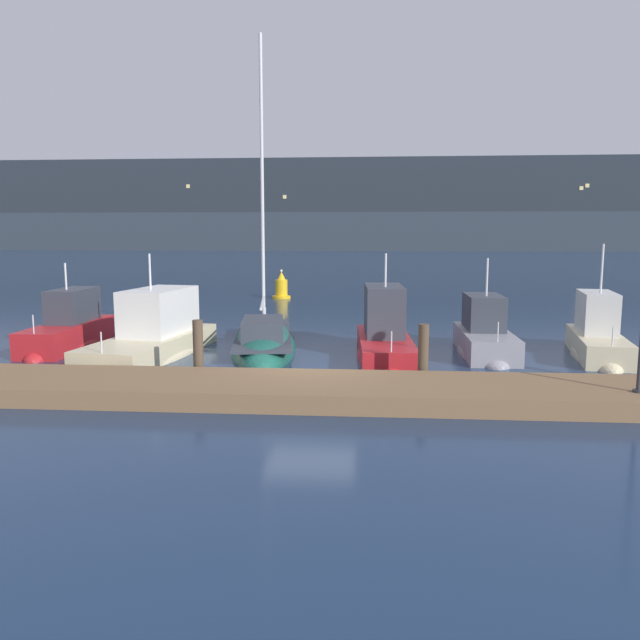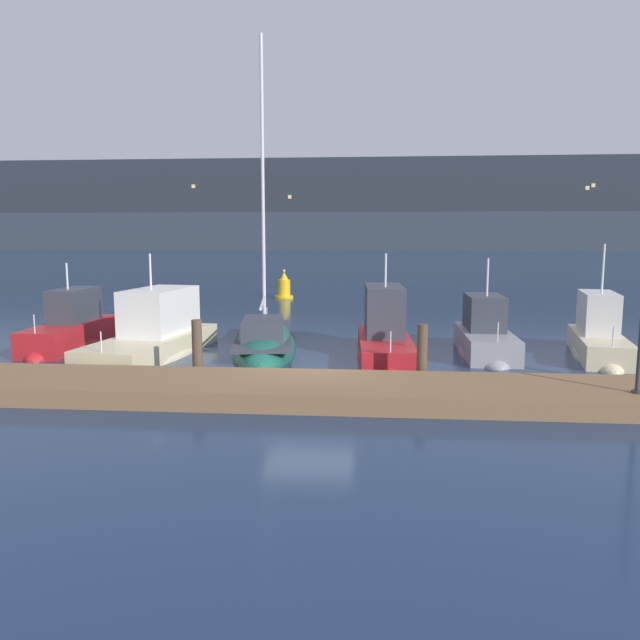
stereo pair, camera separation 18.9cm
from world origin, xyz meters
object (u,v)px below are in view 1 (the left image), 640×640
motorboat_berth_4 (384,343)px  motorboat_berth_2 (153,343)px  motorboat_berth_1 (69,338)px  motorboat_berth_6 (597,346)px  motorboat_berth_5 (485,344)px  sailboat_berth_3 (264,345)px  channel_buoy (281,288)px

motorboat_berth_4 → motorboat_berth_2: bearing=-176.9°
motorboat_berth_1 → motorboat_berth_6: (18.15, -0.18, 0.00)m
motorboat_berth_6 → motorboat_berth_1: bearing=179.4°
motorboat_berth_5 → motorboat_berth_4: bearing=-168.7°
sailboat_berth_3 → channel_buoy: 16.48m
motorboat_berth_2 → motorboat_berth_4: (7.68, 0.41, 0.03)m
motorboat_berth_2 → motorboat_berth_6: (14.68, 0.96, -0.06)m
motorboat_berth_2 → motorboat_berth_4: 7.69m
motorboat_berth_2 → sailboat_berth_3: sailboat_berth_3 is taller
motorboat_berth_1 → motorboat_berth_2: 3.65m
sailboat_berth_3 → motorboat_berth_5: size_ratio=2.39×
motorboat_berth_2 → channel_buoy: bearing=84.4°
motorboat_berth_2 → sailboat_berth_3: (3.43, 1.71, -0.32)m
motorboat_berth_2 → motorboat_berth_6: motorboat_berth_6 is taller
motorboat_berth_2 → sailboat_berth_3: bearing=26.5°
motorboat_berth_5 → channel_buoy: bearing=118.6°
motorboat_berth_4 → channel_buoy: motorboat_berth_4 is taller
motorboat_berth_4 → motorboat_berth_6: size_ratio=1.13×
sailboat_berth_3 → motorboat_berth_4: size_ratio=1.90×
channel_buoy → motorboat_berth_5: bearing=-61.4°
channel_buoy → sailboat_berth_3: bearing=-84.2°
motorboat_berth_1 → motorboat_berth_2: bearing=-18.1°
motorboat_berth_5 → sailboat_berth_3: bearing=175.3°
motorboat_berth_4 → motorboat_berth_1: bearing=176.3°
sailboat_berth_3 → motorboat_berth_1: bearing=-175.2°
motorboat_berth_4 → channel_buoy: (-5.91, 17.68, 0.20)m
sailboat_berth_3 → motorboat_berth_6: sailboat_berth_3 is taller
motorboat_berth_1 → motorboat_berth_6: bearing=-0.6°
motorboat_berth_2 → channel_buoy: size_ratio=4.02×
sailboat_berth_3 → motorboat_berth_5: bearing=-4.7°
sailboat_berth_3 → motorboat_berth_5: (7.62, -0.63, 0.25)m
motorboat_berth_1 → sailboat_berth_3: sailboat_berth_3 is taller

